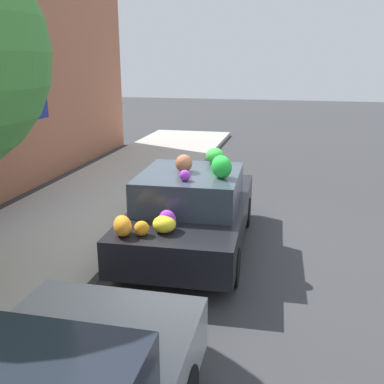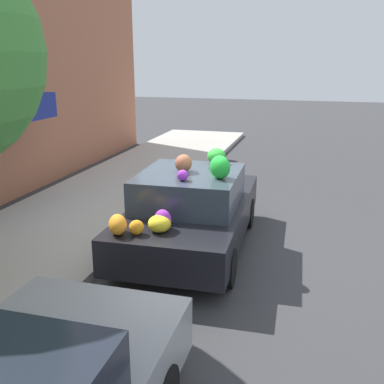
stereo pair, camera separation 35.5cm
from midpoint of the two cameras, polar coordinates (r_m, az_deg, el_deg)
The scene contains 4 objects.
ground_plane at distance 7.96m, azimuth 1.40°, elevation -7.02°, with size 60.00×60.00×0.00m, color #38383A.
sidewalk_curb at distance 8.93m, azimuth -15.66°, elevation -4.45°, with size 24.00×3.20×0.14m.
fire_hydrant at distance 9.40m, azimuth -5.41°, elevation -0.16°, with size 0.20×0.20×0.70m.
art_car at distance 7.65m, azimuth 1.24°, elevation -2.20°, with size 4.06×1.98×1.75m.
Camera 2 is at (-7.02, -1.97, 3.18)m, focal length 42.00 mm.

